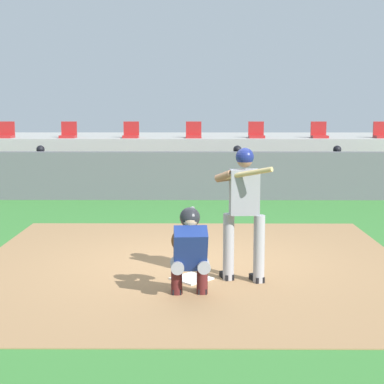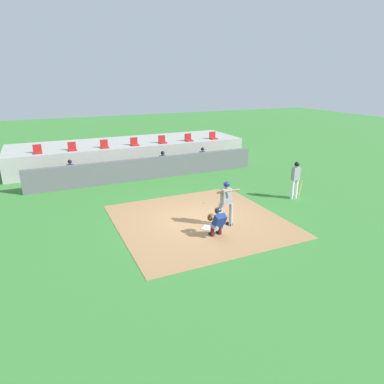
{
  "view_description": "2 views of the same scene",
  "coord_description": "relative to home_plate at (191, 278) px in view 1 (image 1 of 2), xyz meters",
  "views": [
    {
      "loc": [
        0.05,
        -8.91,
        2.35
      ],
      "look_at": [
        0.0,
        0.7,
        1.0
      ],
      "focal_mm": 57.67,
      "sensor_mm": 36.0,
      "label": 1
    },
    {
      "loc": [
        -5.45,
        -11.22,
        5.48
      ],
      "look_at": [
        0.0,
        0.7,
        1.0
      ],
      "focal_mm": 31.63,
      "sensor_mm": 36.0,
      "label": 2
    }
  ],
  "objects": [
    {
      "name": "dugout_player_0",
      "position": [
        -4.08,
        8.14,
        0.65
      ],
      "size": [
        0.49,
        0.7,
        1.3
      ],
      "color": "#939399",
      "rests_on": "ground"
    },
    {
      "name": "batter_at_plate",
      "position": [
        0.69,
        -0.07,
        1.01
      ],
      "size": [
        0.74,
        0.72,
        1.8
      ],
      "color": "#99999E",
      "rests_on": "ground"
    },
    {
      "name": "stadium_seat_1",
      "position": [
        -3.71,
        10.18,
        1.51
      ],
      "size": [
        0.46,
        0.46,
        0.48
      ],
      "color": "#A51E1E",
      "rests_on": "stands_platform"
    },
    {
      "name": "stadium_seat_4",
      "position": [
        1.86,
        10.18,
        1.51
      ],
      "size": [
        0.46,
        0.46,
        0.48
      ],
      "color": "#A51E1E",
      "rests_on": "stands_platform"
    },
    {
      "name": "stadium_seat_0",
      "position": [
        -5.57,
        10.18,
        1.51
      ],
      "size": [
        0.46,
        0.46,
        0.48
      ],
      "color": "#A51E1E",
      "rests_on": "stands_platform"
    },
    {
      "name": "stadium_seat_5",
      "position": [
        3.71,
        10.18,
        1.51
      ],
      "size": [
        0.46,
        0.46,
        0.48
      ],
      "color": "#A51E1E",
      "rests_on": "stands_platform"
    },
    {
      "name": "catcher_crouched",
      "position": [
        -0.02,
        -0.73,
        0.59
      ],
      "size": [
        0.5,
        1.58,
        1.13
      ],
      "color": "gray",
      "rests_on": "ground"
    },
    {
      "name": "stadium_seat_6",
      "position": [
        5.57,
        10.18,
        1.51
      ],
      "size": [
        0.46,
        0.46,
        0.48
      ],
      "color": "#A51E1E",
      "rests_on": "stands_platform"
    },
    {
      "name": "ground_plane",
      "position": [
        0.0,
        0.8,
        -0.02
      ],
      "size": [
        80.0,
        80.0,
        0.0
      ],
      "primitive_type": "plane",
      "color": "#387A33"
    },
    {
      "name": "stands_platform",
      "position": [
        0.0,
        11.7,
        0.68
      ],
      "size": [
        15.0,
        4.4,
        1.4
      ],
      "primitive_type": "cube",
      "color": "#9E9E99",
      "rests_on": "ground"
    },
    {
      "name": "dirt_infield",
      "position": [
        0.0,
        0.8,
        -0.02
      ],
      "size": [
        6.4,
        6.4,
        0.01
      ],
      "primitive_type": "cube",
      "color": "#9E754C",
      "rests_on": "ground"
    },
    {
      "name": "stadium_seat_2",
      "position": [
        -1.86,
        10.18,
        1.51
      ],
      "size": [
        0.46,
        0.46,
        0.48
      ],
      "color": "#A51E1E",
      "rests_on": "stands_platform"
    },
    {
      "name": "home_plate",
      "position": [
        0.0,
        0.0,
        0.0
      ],
      "size": [
        0.62,
        0.62,
        0.02
      ],
      "primitive_type": "cube",
      "rotation": [
        0.0,
        0.0,
        0.79
      ],
      "color": "white",
      "rests_on": "dirt_infield"
    },
    {
      "name": "stadium_seat_3",
      "position": [
        0.0,
        10.18,
        1.51
      ],
      "size": [
        0.46,
        0.46,
        0.48
      ],
      "color": "#A51E1E",
      "rests_on": "stands_platform"
    },
    {
      "name": "dugout_bench",
      "position": [
        0.0,
        8.3,
        0.2
      ],
      "size": [
        11.8,
        0.44,
        0.45
      ],
      "primitive_type": "cube",
      "color": "olive",
      "rests_on": "ground"
    },
    {
      "name": "dugout_player_2",
      "position": [
        3.82,
        8.14,
        0.65
      ],
      "size": [
        0.49,
        0.7,
        1.3
      ],
      "color": "#939399",
      "rests_on": "ground"
    },
    {
      "name": "dugout_wall",
      "position": [
        0.0,
        7.3,
        0.58
      ],
      "size": [
        13.0,
        0.3,
        1.2
      ],
      "primitive_type": "cube",
      "color": "#59595E",
      "rests_on": "ground"
    },
    {
      "name": "dugout_player_1",
      "position": [
        1.17,
        8.14,
        0.65
      ],
      "size": [
        0.49,
        0.7,
        1.3
      ],
      "color": "#939399",
      "rests_on": "ground"
    }
  ]
}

